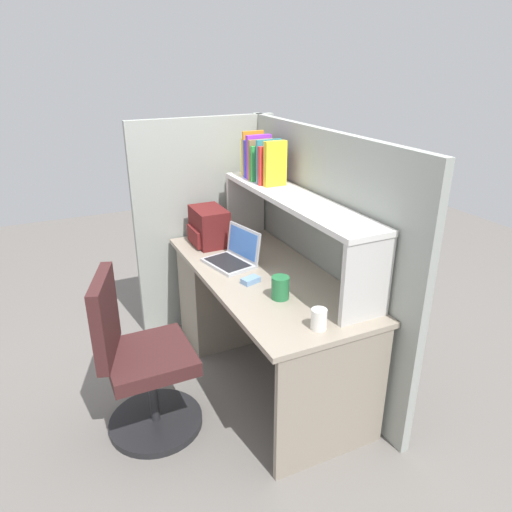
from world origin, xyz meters
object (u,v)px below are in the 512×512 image
Objects in this scene: laptop at (234,256)px; office_chair at (140,367)px; paper_cup at (319,319)px; snack_canister at (280,288)px; backpack at (208,227)px; computer_mouse at (251,280)px.

laptop is 0.87m from office_chair.
laptop is 0.89m from paper_cup.
snack_canister is at bearing -176.88° from paper_cup.
backpack reaches higher than snack_canister.
backpack is at bearing -23.89° from office_chair.
office_chair is (0.05, -0.68, -0.35)m from computer_mouse.
office_chair is (0.35, -0.70, -0.39)m from laptop.
computer_mouse is at bearing -171.96° from paper_cup.
computer_mouse is 0.11× the size of office_chair.
computer_mouse is (0.30, -0.02, -0.03)m from laptop.
laptop is at bearing -176.17° from paper_cup.
office_chair is (0.74, -0.68, -0.46)m from backpack.
paper_cup is 1.01m from office_chair.
backpack is 0.93m from snack_canister.
backpack is at bearing -175.93° from snack_canister.
laptop reaches higher than office_chair.
snack_canister is (0.24, 0.06, 0.05)m from computer_mouse.
paper_cup is at bearing 3.12° from snack_canister.
backpack reaches higher than office_chair.
snack_canister reaches higher than paper_cup.
laptop is 0.38× the size of office_chair.
snack_canister is at bearing 4.29° from laptop.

